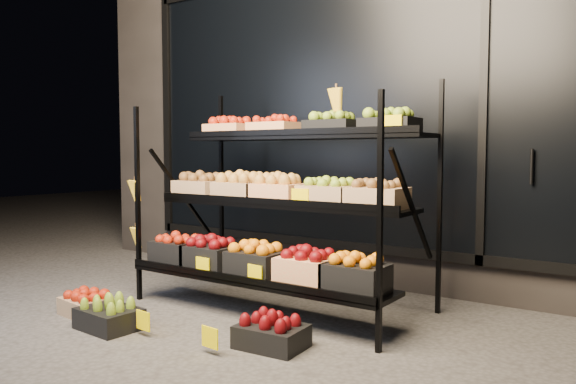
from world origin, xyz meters
The scene contains 8 objects.
ground centered at (0.00, 0.00, 0.00)m, with size 24.00×24.00×0.00m, color #514F4C.
building centered at (0.00, 2.59, 1.75)m, with size 6.00×2.08×3.50m.
display_rack centered at (-0.01, 0.60, 0.79)m, with size 2.18×1.02×1.73m.
tag_floor_a centered at (-0.31, -0.40, 0.06)m, with size 0.13×0.01×0.12m, color #FFDE00.
tag_floor_b centered at (0.25, -0.40, 0.06)m, with size 0.13×0.01×0.12m, color #FFDE00.
floor_crate_left centered at (-1.00, -0.32, 0.09)m, with size 0.39×0.31×0.19m.
floor_crate_midleft centered at (-0.61, -0.43, 0.09)m, with size 0.42×0.32×0.20m.
floor_crate_right centered at (0.47, -0.11, 0.09)m, with size 0.41×0.32×0.20m.
Camera 1 is at (2.40, -2.70, 1.15)m, focal length 35.00 mm.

